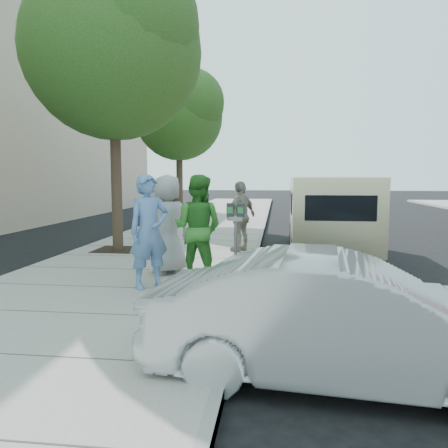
{
  "coord_description": "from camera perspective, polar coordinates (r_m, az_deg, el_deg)",
  "views": [
    {
      "loc": [
        1.97,
        -8.86,
        2.12
      ],
      "look_at": [
        0.83,
        0.47,
        1.1
      ],
      "focal_mm": 35.0,
      "sensor_mm": 36.0,
      "label": 1
    }
  ],
  "objects": [
    {
      "name": "person_officer",
      "position": [
        7.81,
        -9.77,
        -0.98
      ],
      "size": [
        0.87,
        0.84,
        2.02
      ],
      "primitive_type": "imported",
      "rotation": [
        0.0,
        0.0,
        0.69
      ],
      "color": "#5984BD",
      "rests_on": "sidewalk"
    },
    {
      "name": "tree_far",
      "position": [
        19.52,
        -5.78,
        14.31
      ],
      "size": [
        3.92,
        3.8,
        6.49
      ],
      "color": "black",
      "rests_on": "sidewalk"
    },
    {
      "name": "person_green_shirt",
      "position": [
        8.23,
        -3.44,
        -0.55
      ],
      "size": [
        1.12,
        0.96,
        2.01
      ],
      "primitive_type": "imported",
      "rotation": [
        0.0,
        0.0,
        2.92
      ],
      "color": "#33832B",
      "rests_on": "sidewalk"
    },
    {
      "name": "person_striped_polo",
      "position": [
        11.52,
        2.23,
        1.02
      ],
      "size": [
        0.98,
        1.16,
        1.86
      ],
      "primitive_type": "imported",
      "rotation": [
        0.0,
        0.0,
        4.13
      ],
      "color": "gray",
      "rests_on": "sidewalk"
    },
    {
      "name": "curb_face",
      "position": [
        9.1,
        3.47,
        -6.79
      ],
      "size": [
        0.12,
        60.0,
        0.16
      ],
      "primitive_type": "cube",
      "color": "gray",
      "rests_on": "ground"
    },
    {
      "name": "ground",
      "position": [
        9.32,
        -5.47,
        -6.98
      ],
      "size": [
        120.0,
        120.0,
        0.0
      ],
      "primitive_type": "plane",
      "color": "black",
      "rests_on": "ground"
    },
    {
      "name": "sedan",
      "position": [
        4.72,
        15.47,
        -11.99
      ],
      "size": [
        4.17,
        1.83,
        1.33
      ],
      "primitive_type": "imported",
      "rotation": [
        0.0,
        0.0,
        1.47
      ],
      "color": "#AFB1B6",
      "rests_on": "ground"
    },
    {
      "name": "parking_meter",
      "position": [
        7.67,
        1.53,
        -0.38
      ],
      "size": [
        0.32,
        0.12,
        1.51
      ],
      "rotation": [
        0.0,
        0.0,
        -0.05
      ],
      "color": "gray",
      "rests_on": "sidewalk"
    },
    {
      "name": "person_gray_shirt",
      "position": [
        8.93,
        -7.39,
        -0.05
      ],
      "size": [
        1.16,
        1.13,
        2.01
      ],
      "primitive_type": "imported",
      "rotation": [
        0.0,
        0.0,
        3.86
      ],
      "color": "#A2A3A5",
      "rests_on": "sidewalk"
    },
    {
      "name": "van",
      "position": [
        11.88,
        13.38,
        1.18
      ],
      "size": [
        2.01,
        5.72,
        2.11
      ],
      "rotation": [
        0.0,
        0.0,
        -0.02
      ],
      "color": "beige",
      "rests_on": "ground"
    },
    {
      "name": "tree_near",
      "position": [
        12.5,
        -14.11,
        21.93
      ],
      "size": [
        4.62,
        4.6,
        7.53
      ],
      "color": "black",
      "rests_on": "sidewalk"
    },
    {
      "name": "sidewalk",
      "position": [
        9.56,
        -11.37,
        -6.28
      ],
      "size": [
        5.0,
        60.0,
        0.15
      ],
      "primitive_type": "cube",
      "color": "gray",
      "rests_on": "ground"
    }
  ]
}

